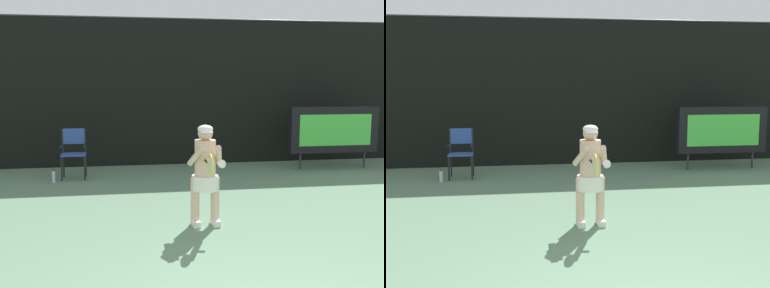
# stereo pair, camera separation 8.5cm
# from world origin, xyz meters

# --- Properties ---
(backdrop_screen) EXTENTS (18.00, 0.12, 3.66)m
(backdrop_screen) POSITION_xyz_m (0.00, 8.50, 1.81)
(backdrop_screen) COLOR black
(backdrop_screen) RESTS_ON ground
(scoreboard) EXTENTS (2.20, 0.21, 1.50)m
(scoreboard) POSITION_xyz_m (3.88, 7.23, 0.95)
(scoreboard) COLOR black
(scoreboard) RESTS_ON ground
(umpire_chair) EXTENTS (0.52, 0.44, 1.08)m
(umpire_chair) POSITION_xyz_m (-2.20, 7.10, 0.62)
(umpire_chair) COLOR black
(umpire_chair) RESTS_ON ground
(water_bottle) EXTENTS (0.07, 0.07, 0.27)m
(water_bottle) POSITION_xyz_m (-2.59, 6.74, 0.12)
(water_bottle) COLOR silver
(water_bottle) RESTS_ON ground
(tennis_player) EXTENTS (0.53, 0.60, 1.49)m
(tennis_player) POSITION_xyz_m (0.00, 3.37, 0.82)
(tennis_player) COLOR white
(tennis_player) RESTS_ON ground
(tennis_racket) EXTENTS (0.03, 0.60, 0.31)m
(tennis_racket) POSITION_xyz_m (-0.03, 2.88, 1.00)
(tennis_racket) COLOR black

